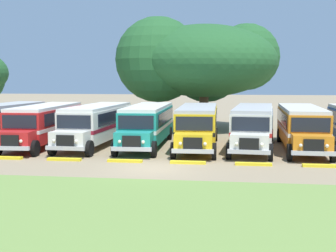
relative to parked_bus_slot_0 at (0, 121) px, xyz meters
name	(u,v)px	position (x,y,z in m)	size (l,w,h in m)	color
ground_plane	(151,169)	(12.75, -8.22, -1.58)	(220.00, 220.00, 0.00)	#937F60
foreground_grass_strip	(111,213)	(12.75, -16.42, -1.58)	(80.00, 11.19, 0.01)	olive
parked_bus_slot_0	(0,121)	(0.00, 0.00, 0.00)	(3.33, 10.94, 2.82)	#9E9993
parked_bus_slot_1	(45,123)	(3.73, -0.55, 0.00)	(2.99, 10.88, 2.82)	red
parked_bus_slot_2	(97,123)	(7.40, -0.13, 0.00)	(3.03, 10.89, 2.82)	silver
parked_bus_slot_3	(147,123)	(11.03, 0.11, 0.00)	(2.86, 10.86, 2.82)	teal
parked_bus_slot_4	(198,124)	(14.60, -0.20, 0.00)	(2.93, 10.87, 2.82)	yellow
parked_bus_slot_5	(253,125)	(18.37, -0.05, 0.00)	(3.41, 10.95, 2.82)	silver
parked_bus_slot_6	(302,126)	(21.57, -0.03, 0.00)	(2.89, 10.86, 2.82)	orange
curb_wheelstop_1	(6,158)	(3.77, -6.55, -1.51)	(2.00, 0.36, 0.15)	yellow
curb_wheelstop_2	(64,159)	(7.36, -6.55, -1.51)	(2.00, 0.36, 0.15)	yellow
curb_wheelstop_3	(125,161)	(10.96, -6.55, -1.51)	(2.00, 0.36, 0.15)	yellow
curb_wheelstop_4	(188,162)	(14.55, -6.55, -1.51)	(2.00, 0.36, 0.15)	yellow
curb_wheelstop_5	(253,164)	(18.15, -6.55, -1.51)	(2.00, 0.36, 0.15)	yellow
curb_wheelstop_6	(321,166)	(21.74, -6.55, -1.51)	(2.00, 0.36, 0.15)	yellow
broad_shade_tree	(200,61)	(13.91, 11.41, 4.73)	(14.81, 13.67, 10.23)	brown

